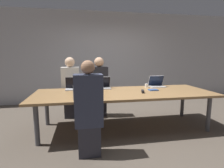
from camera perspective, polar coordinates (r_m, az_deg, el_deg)
The scene contains 16 objects.
ground_plane at distance 3.68m, azimuth 3.91°, elevation -14.03°, with size 24.00×24.00×0.00m, color brown.
curtain_wall at distance 5.61m, azimuth -1.61°, elevation 8.59°, with size 12.00×0.06×2.80m.
conference_table at distance 3.47m, azimuth 4.03°, elevation -3.49°, with size 3.48×1.24×0.74m.
laptop_near_left at distance 2.88m, azimuth -9.26°, elevation -3.61°, with size 0.33×0.24×0.25m.
person_near_left at distance 2.55m, azimuth -7.60°, elevation -8.64°, with size 0.40×0.24×1.39m.
cup_near_left at distance 2.98m, azimuth -4.70°, elevation -3.54°, with size 0.09×0.09×0.10m.
laptop_far_right at distance 4.16m, azimuth 14.34°, elevation 0.15°, with size 0.35×0.27×0.26m.
cup_far_right at distance 4.06m, azimuth 11.24°, elevation -0.47°, with size 0.08×0.08×0.08m.
laptop_far_midleft at distance 3.83m, azimuth -3.10°, elevation -0.35°, with size 0.34×0.26×0.26m.
person_far_midleft at distance 4.21m, azimuth -4.17°, elevation -1.20°, with size 0.40×0.24×1.42m.
cup_far_midleft at distance 3.81m, azimuth -7.34°, elevation -0.95°, with size 0.09×0.09×0.08m.
laptop_far_left at distance 3.81m, azimuth -12.40°, elevation -0.60°, with size 0.34×0.25×0.26m.
person_far_left at distance 4.21m, azimuth -13.31°, elevation -1.43°, with size 0.40×0.24×1.42m.
bottle_far_left at distance 3.62m, azimuth -7.84°, elevation -0.62°, with size 0.08×0.08×0.22m.
stapler at distance 3.43m, azimuth 10.01°, elevation -2.41°, with size 0.08×0.16×0.05m.
notebook at distance 3.71m, azimuth 13.30°, elevation -1.88°, with size 0.19×0.15×0.02m.
Camera 1 is at (-0.84, -3.29, 1.44)m, focal length 28.00 mm.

